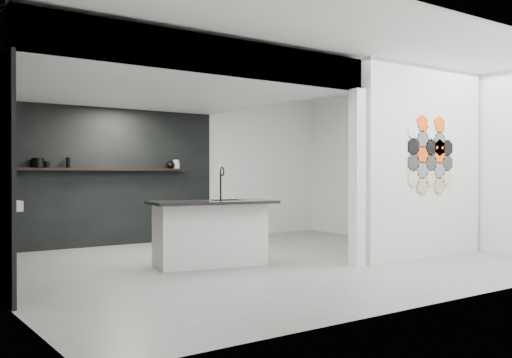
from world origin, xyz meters
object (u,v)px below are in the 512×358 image
(kitchen_island, at_px, (211,232))
(glass_bowl, at_px, (176,166))
(partition_panel, at_px, (425,162))
(bottle_dark, at_px, (68,163))
(utensil_cup, at_px, (47,165))
(kettle, at_px, (171,165))
(glass_vase, at_px, (176,164))
(stockpot, at_px, (38,163))

(kitchen_island, xyz_separation_m, glass_bowl, (0.91, 2.73, 0.92))
(partition_panel, relative_size, bottle_dark, 16.50)
(kitchen_island, relative_size, utensil_cup, 17.45)
(kettle, distance_m, utensil_cup, 2.17)
(partition_panel, bearing_deg, glass_vase, 118.23)
(kitchen_island, bearing_deg, glass_vase, 81.73)
(glass_bowl, bearing_deg, kettle, 180.00)
(partition_panel, distance_m, kitchen_island, 3.33)
(kettle, bearing_deg, stockpot, 164.84)
(glass_bowl, bearing_deg, partition_panel, -61.77)
(glass_bowl, height_order, glass_vase, glass_vase)
(stockpot, distance_m, kettle, 2.30)
(partition_panel, distance_m, kettle, 4.44)
(partition_panel, bearing_deg, bottle_dark, 136.13)
(kitchen_island, height_order, bottle_dark, bottle_dark)
(partition_panel, height_order, stockpot, partition_panel)
(glass_bowl, xyz_separation_m, utensil_cup, (-2.28, 0.00, 0.00))
(kettle, bearing_deg, kitchen_island, -121.39)
(glass_vase, bearing_deg, glass_bowl, 0.00)
(kettle, xyz_separation_m, glass_vase, (0.11, 0.00, 0.01))
(partition_panel, distance_m, bottle_dark, 5.58)
(stockpot, xyz_separation_m, glass_bowl, (2.42, 0.00, -0.03))
(kitchen_island, xyz_separation_m, stockpot, (-1.51, 2.73, 0.95))
(stockpot, relative_size, utensil_cup, 1.87)
(stockpot, bearing_deg, glass_vase, 0.00)
(kettle, distance_m, glass_bowl, 0.11)
(kitchen_island, xyz_separation_m, utensil_cup, (-1.38, 2.73, 0.92))
(kitchen_island, distance_m, bottle_dark, 3.07)
(stockpot, distance_m, glass_vase, 2.42)
(kitchen_island, relative_size, stockpot, 9.32)
(utensil_cup, bearing_deg, glass_bowl, 0.00)
(partition_panel, relative_size, glass_vase, 17.63)
(bottle_dark, height_order, utensil_cup, bottle_dark)
(kettle, relative_size, utensil_cup, 1.56)
(glass_vase, bearing_deg, utensil_cup, 180.00)
(kettle, height_order, utensil_cup, kettle)
(glass_bowl, xyz_separation_m, bottle_dark, (-1.95, 0.00, 0.04))
(stockpot, bearing_deg, partition_panel, -40.71)
(partition_panel, bearing_deg, stockpot, 139.29)
(bottle_dark, relative_size, utensil_cup, 1.70)
(kitchen_island, bearing_deg, utensil_cup, 126.86)
(bottle_dark, distance_m, utensil_cup, 0.34)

